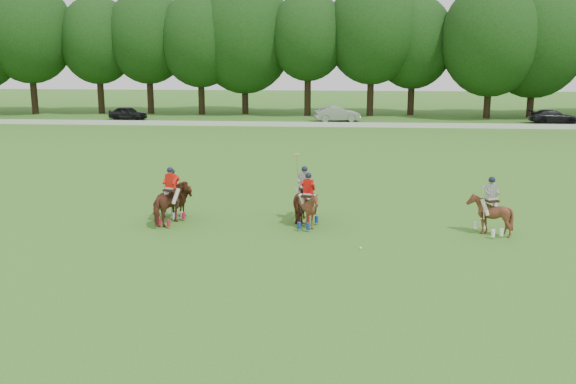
# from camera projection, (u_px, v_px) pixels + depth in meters

# --- Properties ---
(ground) EXTENTS (180.00, 180.00, 0.00)m
(ground) POSITION_uv_depth(u_px,v_px,m) (240.00, 257.00, 22.13)
(ground) COLOR #336A1E
(ground) RESTS_ON ground
(tree_line) EXTENTS (117.98, 14.32, 14.75)m
(tree_line) POSITION_uv_depth(u_px,v_px,m) (311.00, 37.00, 67.04)
(tree_line) COLOR black
(tree_line) RESTS_ON ground
(boundary_rail) EXTENTS (120.00, 0.10, 0.44)m
(boundary_rail) POSITION_uv_depth(u_px,v_px,m) (303.00, 124.00, 59.04)
(boundary_rail) COLOR white
(boundary_rail) RESTS_ON ground
(car_left) EXTENTS (4.13, 2.42, 1.32)m
(car_left) POSITION_uv_depth(u_px,v_px,m) (128.00, 113.00, 64.70)
(car_left) COLOR black
(car_left) RESTS_ON ground
(car_mid) EXTENTS (4.68, 2.51, 1.47)m
(car_mid) POSITION_uv_depth(u_px,v_px,m) (337.00, 114.00, 63.07)
(car_mid) COLOR #A9A9AE
(car_mid) RESTS_ON ground
(car_right) EXTENTS (4.59, 2.12, 1.30)m
(car_right) POSITION_uv_depth(u_px,v_px,m) (553.00, 117.00, 61.50)
(car_right) COLOR black
(car_right) RESTS_ON ground
(polo_red_a) EXTENTS (1.42, 2.15, 2.37)m
(polo_red_a) POSITION_uv_depth(u_px,v_px,m) (171.00, 204.00, 26.15)
(polo_red_a) COLOR #4B2414
(polo_red_a) RESTS_ON ground
(polo_red_b) EXTENTS (1.82, 1.78, 2.13)m
(polo_red_b) POSITION_uv_depth(u_px,v_px,m) (173.00, 201.00, 27.11)
(polo_red_b) COLOR #4B2414
(polo_red_b) RESTS_ON ground
(polo_red_c) EXTENTS (1.56, 1.68, 2.26)m
(polo_red_c) POSITION_uv_depth(u_px,v_px,m) (308.00, 208.00, 25.60)
(polo_red_c) COLOR #4B2414
(polo_red_c) RESTS_ON ground
(polo_stripe_a) EXTENTS (1.19, 1.92, 2.86)m
(polo_stripe_a) POSITION_uv_depth(u_px,v_px,m) (304.00, 201.00, 26.66)
(polo_stripe_a) COLOR #4B2414
(polo_stripe_a) RESTS_ON ground
(polo_stripe_b) EXTENTS (1.70, 1.79, 2.28)m
(polo_stripe_b) POSITION_uv_depth(u_px,v_px,m) (489.00, 214.00, 24.71)
(polo_stripe_b) COLOR #4B2414
(polo_stripe_b) RESTS_ON ground
(polo_ball) EXTENTS (0.09, 0.09, 0.09)m
(polo_ball) POSITION_uv_depth(u_px,v_px,m) (361.00, 248.00, 23.02)
(polo_ball) COLOR white
(polo_ball) RESTS_ON ground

